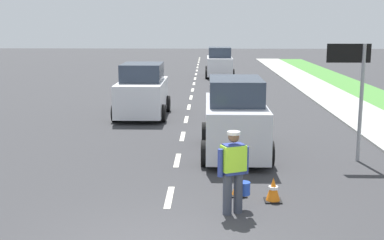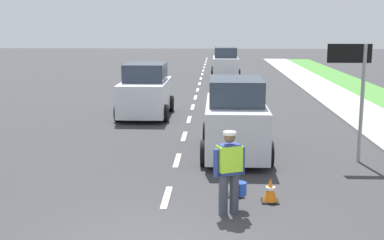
{
  "view_description": "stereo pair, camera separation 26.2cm",
  "coord_description": "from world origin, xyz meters",
  "px_view_note": "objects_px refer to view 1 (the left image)",
  "views": [
    {
      "loc": [
        0.8,
        -7.65,
        3.72
      ],
      "look_at": [
        0.4,
        5.93,
        1.1
      ],
      "focal_mm": 46.86,
      "sensor_mm": 36.0,
      "label": 1
    },
    {
      "loc": [
        1.06,
        -7.64,
        3.72
      ],
      "look_at": [
        0.4,
        5.93,
        1.1
      ],
      "focal_mm": 46.86,
      "sensor_mm": 36.0,
      "label": 2
    }
  ],
  "objects_px": {
    "traffic_cone_far": "(273,190)",
    "car_outgoing_ahead": "(235,119)",
    "road_worker": "(234,168)",
    "car_oncoming_lead": "(142,92)",
    "car_outgoing_far": "(219,63)",
    "lane_direction_sign": "(354,74)",
    "traffic_cone_near": "(239,184)"
  },
  "relations": [
    {
      "from": "lane_direction_sign",
      "to": "car_oncoming_lead",
      "type": "bearing_deg",
      "value": 134.7
    },
    {
      "from": "car_outgoing_far",
      "to": "car_outgoing_ahead",
      "type": "height_order",
      "value": "car_outgoing_ahead"
    },
    {
      "from": "road_worker",
      "to": "car_outgoing_far",
      "type": "relative_size",
      "value": 0.42
    },
    {
      "from": "traffic_cone_far",
      "to": "car_outgoing_ahead",
      "type": "bearing_deg",
      "value": 98.81
    },
    {
      "from": "lane_direction_sign",
      "to": "car_outgoing_far",
      "type": "height_order",
      "value": "lane_direction_sign"
    },
    {
      "from": "road_worker",
      "to": "traffic_cone_far",
      "type": "bearing_deg",
      "value": 38.24
    },
    {
      "from": "traffic_cone_near",
      "to": "lane_direction_sign",
      "type": "bearing_deg",
      "value": 42.48
    },
    {
      "from": "lane_direction_sign",
      "to": "traffic_cone_near",
      "type": "distance_m",
      "value": 4.85
    },
    {
      "from": "car_outgoing_far",
      "to": "car_outgoing_ahead",
      "type": "distance_m",
      "value": 21.39
    },
    {
      "from": "lane_direction_sign",
      "to": "traffic_cone_near",
      "type": "bearing_deg",
      "value": -137.52
    },
    {
      "from": "road_worker",
      "to": "car_outgoing_far",
      "type": "distance_m",
      "value": 26.01
    },
    {
      "from": "road_worker",
      "to": "car_oncoming_lead",
      "type": "xyz_separation_m",
      "value": [
        -3.15,
        10.57,
        0.07
      ]
    },
    {
      "from": "road_worker",
      "to": "car_oncoming_lead",
      "type": "distance_m",
      "value": 11.03
    },
    {
      "from": "traffic_cone_near",
      "to": "car_outgoing_far",
      "type": "relative_size",
      "value": 0.13
    },
    {
      "from": "car_outgoing_far",
      "to": "car_oncoming_lead",
      "type": "relative_size",
      "value": 1.03
    },
    {
      "from": "lane_direction_sign",
      "to": "traffic_cone_near",
      "type": "relative_size",
      "value": 6.11
    },
    {
      "from": "traffic_cone_far",
      "to": "car_outgoing_ahead",
      "type": "xyz_separation_m",
      "value": [
        -0.61,
        3.93,
        0.77
      ]
    },
    {
      "from": "traffic_cone_far",
      "to": "car_outgoing_ahead",
      "type": "relative_size",
      "value": 0.13
    },
    {
      "from": "road_worker",
      "to": "car_outgoing_far",
      "type": "xyz_separation_m",
      "value": [
        0.35,
        26.01,
        0.04
      ]
    },
    {
      "from": "traffic_cone_far",
      "to": "car_oncoming_lead",
      "type": "relative_size",
      "value": 0.14
    },
    {
      "from": "car_outgoing_ahead",
      "to": "car_oncoming_lead",
      "type": "bearing_deg",
      "value": 119.86
    },
    {
      "from": "traffic_cone_far",
      "to": "car_outgoing_far",
      "type": "relative_size",
      "value": 0.13
    },
    {
      "from": "road_worker",
      "to": "car_outgoing_ahead",
      "type": "bearing_deg",
      "value": 86.68
    },
    {
      "from": "road_worker",
      "to": "traffic_cone_far",
      "type": "height_order",
      "value": "road_worker"
    },
    {
      "from": "road_worker",
      "to": "car_outgoing_ahead",
      "type": "xyz_separation_m",
      "value": [
        0.27,
        4.62,
        0.1
      ]
    },
    {
      "from": "road_worker",
      "to": "car_outgoing_far",
      "type": "height_order",
      "value": "car_outgoing_far"
    },
    {
      "from": "traffic_cone_near",
      "to": "traffic_cone_far",
      "type": "relative_size",
      "value": 1.0
    },
    {
      "from": "car_outgoing_far",
      "to": "car_oncoming_lead",
      "type": "distance_m",
      "value": 15.83
    },
    {
      "from": "car_oncoming_lead",
      "to": "car_outgoing_ahead",
      "type": "distance_m",
      "value": 6.86
    },
    {
      "from": "traffic_cone_far",
      "to": "road_worker",
      "type": "bearing_deg",
      "value": -141.76
    },
    {
      "from": "road_worker",
      "to": "traffic_cone_far",
      "type": "relative_size",
      "value": 3.19
    },
    {
      "from": "lane_direction_sign",
      "to": "traffic_cone_far",
      "type": "relative_size",
      "value": 6.11
    }
  ]
}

